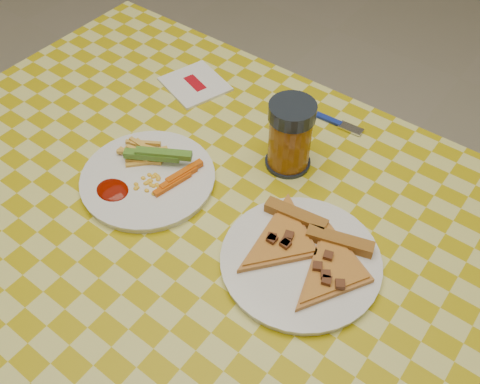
# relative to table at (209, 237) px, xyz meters

# --- Properties ---
(ground) EXTENTS (8.00, 8.00, 0.00)m
(ground) POSITION_rel_table_xyz_m (0.00, 0.00, -0.68)
(ground) COLOR #BEB299
(ground) RESTS_ON ground
(table) EXTENTS (1.28, 0.88, 0.76)m
(table) POSITION_rel_table_xyz_m (0.00, 0.00, 0.00)
(table) COLOR silver
(table) RESTS_ON ground
(plate_left) EXTENTS (0.29, 0.29, 0.01)m
(plate_left) POSITION_rel_table_xyz_m (-0.13, -0.01, 0.08)
(plate_left) COLOR white
(plate_left) RESTS_ON table
(plate_right) EXTENTS (0.30, 0.30, 0.01)m
(plate_right) POSITION_rel_table_xyz_m (0.19, 0.01, 0.08)
(plate_right) COLOR white
(plate_right) RESTS_ON table
(fries_veggies) EXTENTS (0.19, 0.18, 0.04)m
(fries_veggies) POSITION_rel_table_xyz_m (-0.14, 0.01, 0.10)
(fries_veggies) COLOR #EDCA4B
(fries_veggies) RESTS_ON plate_left
(pizza_slices) EXTENTS (0.27, 0.25, 0.02)m
(pizza_slices) POSITION_rel_table_xyz_m (0.19, 0.02, 0.09)
(pizza_slices) COLOR #B97739
(pizza_slices) RESTS_ON plate_right
(drink_glass) EXTENTS (0.09, 0.09, 0.14)m
(drink_glass) POSITION_rel_table_xyz_m (0.05, 0.19, 0.14)
(drink_glass) COLOR black
(drink_glass) RESTS_ON table
(napkin) EXTENTS (0.16, 0.16, 0.01)m
(napkin) POSITION_rel_table_xyz_m (-0.25, 0.27, 0.08)
(napkin) COLOR white
(napkin) RESTS_ON table
(fork) EXTENTS (0.16, 0.03, 0.01)m
(fork) POSITION_rel_table_xyz_m (0.04, 0.34, 0.08)
(fork) COLOR navy
(fork) RESTS_ON table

